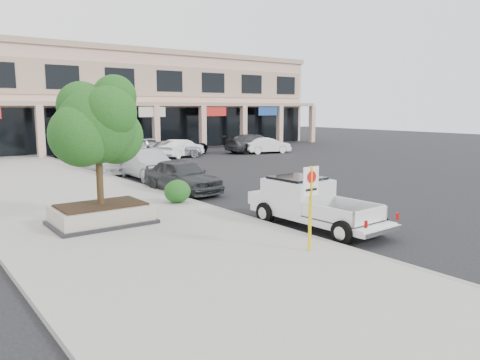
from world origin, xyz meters
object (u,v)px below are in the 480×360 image
planter (101,214)px  lot_car_a (174,148)px  curb_car_d (78,151)px  curb_car_b (147,164)px  lot_car_f (267,145)px  curb_car_a (182,176)px  no_parking_sign (311,197)px  pickup_truck (318,204)px  lot_car_d (183,147)px  planter_tree (100,125)px  lot_car_e (148,146)px  lot_car_b (181,148)px  lot_car_c (255,143)px  curb_car_c (108,158)px

planter → lot_car_a: lot_car_a is taller
curb_car_d → planter: bearing=-106.8°
curb_car_b → lot_car_f: bearing=28.2°
curb_car_a → no_parking_sign: bearing=-104.4°
curb_car_b → curb_car_d: size_ratio=0.96×
pickup_truck → lot_car_d: 25.58m
planter_tree → curb_car_a: bearing=36.6°
curb_car_d → lot_car_f: bearing=-17.1°
lot_car_a → lot_car_d: lot_car_a is taller
no_parking_sign → lot_car_e: 29.13m
pickup_truck → curb_car_a: size_ratio=1.11×
no_parking_sign → lot_car_b: (10.04, 24.48, -0.92)m
lot_car_a → lot_car_f: 8.50m
planter_tree → lot_car_c: size_ratio=0.71×
lot_car_c → lot_car_d: (-6.19, 2.00, -0.11)m
lot_car_a → planter_tree: bearing=159.5°
planter → lot_car_c: lot_car_c is taller
planter → pickup_truck: size_ratio=0.61×
no_parking_sign → curb_car_c: 19.78m
lot_car_e → lot_car_f: lot_car_e is taller
planter → lot_car_d: 24.45m
pickup_truck → lot_car_d: (8.75, 24.03, -0.11)m
lot_car_c → lot_car_e: bearing=68.0°
curb_car_c → lot_car_c: size_ratio=1.00×
pickup_truck → lot_car_c: (14.94, 22.03, 0.00)m
no_parking_sign → curb_car_c: size_ratio=0.41×
no_parking_sign → curb_car_a: 10.58m
curb_car_a → curb_car_c: size_ratio=0.83×
no_parking_sign → curb_car_b: bearing=80.4°
no_parking_sign → curb_car_d: size_ratio=0.44×
curb_car_c → curb_car_a: bearing=-90.4°
planter → curb_car_a: (5.45, 4.11, 0.32)m
planter → lot_car_f: bearing=38.1°
lot_car_c → lot_car_f: lot_car_c is taller
curb_car_c → curb_car_d: size_ratio=1.08×
planter_tree → pickup_truck: planter_tree is taller
curb_car_a → curb_car_d: 16.92m
pickup_truck → lot_car_c: bearing=53.9°
planter → lot_car_c: (20.67, 17.69, 0.35)m
no_parking_sign → curb_car_b: (2.60, 15.33, -0.81)m
curb_car_a → lot_car_a: size_ratio=1.07×
curb_car_b → lot_car_b: curb_car_b is taller
curb_car_d → lot_car_e: size_ratio=1.17×
curb_car_d → lot_car_d: 8.52m
pickup_truck → curb_car_d: bearing=87.3°
lot_car_d → curb_car_c: bearing=102.8°
planter_tree → lot_car_b: 22.63m
curb_car_d → lot_car_d: (8.42, -1.32, -0.02)m
curb_car_c → lot_car_b: 9.37m
pickup_truck → lot_car_b: pickup_truck is taller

